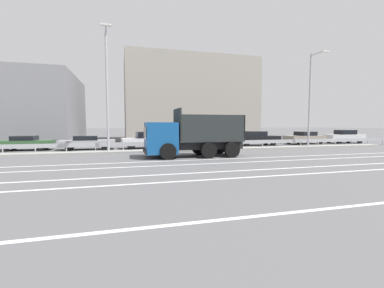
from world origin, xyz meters
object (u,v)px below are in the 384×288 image
(dump_truck, at_px, (182,139))
(street_lamp_2, at_px, (311,97))
(parked_car_6, at_px, (256,138))
(median_road_sign, at_px, (240,135))
(parked_car_2, at_px, (26,143))
(parked_car_4, at_px, (145,140))
(parked_car_3, at_px, (87,142))
(parked_car_5, at_px, (198,139))
(street_lamp_1, at_px, (107,87))
(parked_car_7, at_px, (304,138))
(parked_car_8, at_px, (344,137))

(dump_truck, bearing_deg, street_lamp_2, -74.96)
(parked_car_6, bearing_deg, median_road_sign, -40.30)
(parked_car_2, height_order, parked_car_4, parked_car_4)
(dump_truck, distance_m, parked_car_6, 12.51)
(parked_car_3, distance_m, parked_car_6, 16.88)
(dump_truck, height_order, street_lamp_2, street_lamp_2)
(parked_car_5, bearing_deg, dump_truck, 161.40)
(street_lamp_1, bearing_deg, parked_car_3, 116.50)
(parked_car_4, height_order, parked_car_6, parked_car_4)
(dump_truck, relative_size, parked_car_5, 1.38)
(median_road_sign, xyz_separation_m, parked_car_6, (3.96, 4.15, -0.51))
(parked_car_3, xyz_separation_m, parked_car_5, (10.37, 0.60, 0.08))
(street_lamp_1, distance_m, parked_car_6, 16.08)
(street_lamp_1, xyz_separation_m, parked_car_5, (8.40, 4.54, -4.29))
(median_road_sign, xyz_separation_m, parked_car_5, (-2.54, 4.42, -0.54))
(parked_car_2, relative_size, parked_car_4, 0.95)
(median_road_sign, height_order, parked_car_7, median_road_sign)
(parked_car_4, xyz_separation_m, parked_car_6, (11.79, 0.29, -0.00))
(parked_car_5, xyz_separation_m, parked_car_7, (12.75, -0.06, 0.00))
(street_lamp_2, relative_size, parked_car_5, 1.78)
(parked_car_2, relative_size, parked_car_7, 0.89)
(parked_car_5, relative_size, parked_car_6, 1.00)
(parked_car_6, bearing_deg, parked_car_8, 93.76)
(dump_truck, height_order, street_lamp_1, street_lamp_1)
(street_lamp_2, relative_size, parked_car_2, 2.10)
(street_lamp_2, xyz_separation_m, parked_car_3, (-20.03, 3.95, -4.17))
(parked_car_3, bearing_deg, street_lamp_2, 75.92)
(parked_car_7, bearing_deg, parked_car_6, 88.49)
(parked_car_5, distance_m, parked_car_7, 12.75)
(parked_car_2, distance_m, parked_car_7, 28.11)
(street_lamp_1, height_order, parked_car_3, street_lamp_1)
(street_lamp_1, bearing_deg, median_road_sign, 0.60)
(parked_car_2, relative_size, parked_car_8, 0.90)
(street_lamp_1, bearing_deg, dump_truck, -33.73)
(street_lamp_1, bearing_deg, parked_car_6, 15.95)
(dump_truck, xyz_separation_m, parked_car_7, (16.18, 7.79, -0.49))
(parked_car_2, bearing_deg, street_lamp_2, 79.92)
(dump_truck, distance_m, street_lamp_2, 13.98)
(dump_truck, distance_m, street_lamp_1, 7.09)
(median_road_sign, distance_m, parked_car_3, 13.48)
(street_lamp_1, xyz_separation_m, parked_car_7, (21.16, 4.47, -4.29))
(dump_truck, distance_m, parked_car_2, 14.32)
(parked_car_3, distance_m, parked_car_4, 5.09)
(street_lamp_1, bearing_deg, parked_car_2, 146.53)
(parked_car_8, bearing_deg, parked_car_6, 93.89)
(median_road_sign, relative_size, parked_car_7, 0.51)
(parked_car_8, bearing_deg, parked_car_5, 92.90)
(dump_truck, bearing_deg, street_lamp_1, 57.10)
(dump_truck, xyz_separation_m, median_road_sign, (5.97, 3.44, 0.05))
(parked_car_5, bearing_deg, parked_car_3, 98.27)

